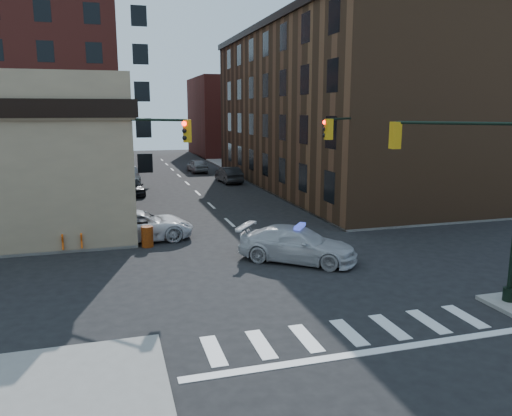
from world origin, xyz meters
TOP-DOWN VIEW (x-y plane):
  - ground at (0.00, 0.00)m, footprint 140.00×140.00m
  - sidewalk_ne at (23.00, 32.75)m, footprint 34.00×54.50m
  - commercial_row_ne at (13.00, 22.50)m, footprint 14.00×34.00m
  - filler_nw at (-16.00, 62.00)m, footprint 20.00×18.00m
  - filler_ne at (14.00, 58.00)m, footprint 16.00×16.00m
  - signal_pole_se at (6.04, -5.52)m, footprint 5.40×5.27m
  - signal_pole_nw at (-5.85, 5.34)m, footprint 3.58×3.67m
  - signal_pole_ne at (5.84, 5.35)m, footprint 3.67×3.58m
  - tree_ne_near at (7.50, 26.00)m, footprint 3.00×3.00m
  - tree_ne_far at (7.50, 34.00)m, footprint 3.00×3.00m
  - police_car at (1.19, 1.00)m, footprint 5.93×5.26m
  - pickup at (-5.80, 7.15)m, footprint 6.01×2.93m
  - parked_car_wnear at (-5.50, 22.48)m, footprint 2.19×4.43m
  - parked_car_wfar at (-5.50, 29.72)m, footprint 2.13×4.90m
  - parked_car_wdeep at (-5.50, 44.56)m, footprint 1.84×4.43m
  - parked_car_enear at (4.06, 27.35)m, footprint 1.93×4.88m
  - parked_car_efar at (2.50, 36.64)m, footprint 2.10×4.63m
  - pedestrian_a at (-10.56, 7.16)m, footprint 0.74×0.50m
  - pedestrian_b at (-8.19, 6.00)m, footprint 1.18×1.08m
  - pedestrian_c at (-10.68, 7.47)m, footprint 1.19×1.10m
  - barrel_road at (1.71, 3.07)m, footprint 0.64×0.64m
  - barrel_bank at (-5.50, 5.60)m, footprint 0.80×0.80m
  - barricade_nw_a at (-9.24, 5.70)m, footprint 1.21×0.63m
  - barricade_nw_b at (-12.00, 8.00)m, footprint 1.16×0.71m

SIDE VIEW (x-z plane):
  - ground at x=0.00m, z-range 0.00..0.00m
  - sidewalk_ne at x=23.00m, z-range 0.00..0.15m
  - barrel_road at x=1.71m, z-range 0.00..1.06m
  - barrel_bank at x=-5.50m, z-range 0.00..1.11m
  - barricade_nw_b at x=-12.00m, z-range 0.15..0.97m
  - barricade_nw_a at x=-9.24m, z-range 0.15..1.05m
  - parked_car_wdeep at x=-5.50m, z-range 0.00..1.28m
  - parked_car_wnear at x=-5.50m, z-range 0.00..1.45m
  - parked_car_efar at x=2.50m, z-range 0.00..1.54m
  - parked_car_wfar at x=-5.50m, z-range 0.00..1.57m
  - parked_car_enear at x=4.06m, z-range 0.00..1.58m
  - pickup at x=-5.80m, z-range 0.00..1.65m
  - police_car at x=1.19m, z-range 0.00..1.65m
  - pedestrian_c at x=-10.68m, z-range 0.15..2.11m
  - pedestrian_b at x=-8.19m, z-range 0.15..2.11m
  - pedestrian_a at x=-10.56m, z-range 0.15..2.14m
  - tree_ne_near at x=7.50m, z-range 1.06..5.91m
  - tree_ne_far at x=7.50m, z-range 1.06..5.91m
  - signal_pole_nw at x=-5.85m, z-range 0.34..8.34m
  - signal_pole_ne at x=5.84m, z-range 0.34..8.34m
  - signal_pole_se at x=6.04m, z-range 0.61..8.61m
  - filler_ne at x=14.00m, z-range 0.00..12.00m
  - commercial_row_ne at x=13.00m, z-range 0.00..14.00m
  - filler_nw at x=-16.00m, z-range 0.00..16.00m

